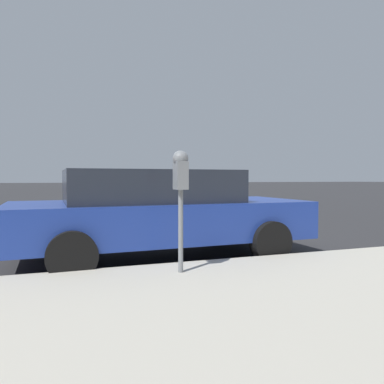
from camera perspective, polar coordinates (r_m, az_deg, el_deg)
The scene contains 3 objects.
ground_plane at distance 7.38m, azimuth -3.98°, elevation -7.97°, with size 220.00×220.00×0.00m, color #2B2B2D.
parking_meter at distance 4.50m, azimuth -1.75°, elevation 1.89°, with size 0.21×0.19×1.47m.
car_blue at distance 6.08m, azimuth -5.10°, elevation -2.93°, with size 2.23×4.74×1.42m.
Camera 1 is at (-7.02, 1.90, 1.29)m, focal length 35.00 mm.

